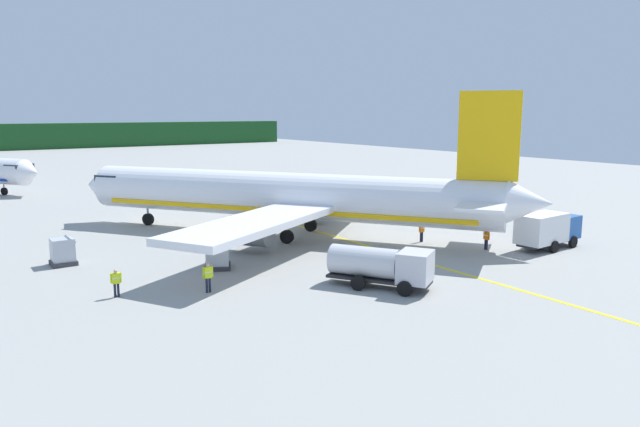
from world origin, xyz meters
The scene contains 10 objects.
airliner_foreground centered at (28.97, 22.72, 3.39)m, with size 30.80×36.11×11.90m.
service_truck_fuel centered at (42.93, 7.61, 1.55)m, with size 6.07×2.69×2.78m.
service_truck_catering centered at (25.74, 6.96, 1.40)m, with size 4.93×6.30×2.40m.
cargo_container_near centered at (19.54, 16.53, 0.92)m, with size 2.28×2.28×1.94m.
cargo_container_mid centered at (11.22, 23.49, 0.93)m, with size 1.67×1.67×1.96m.
crew_marshaller centered at (38.74, 9.97, 0.95)m, with size 0.28×0.63×1.61m.
crew_loader_left centered at (12.12, 14.08, 0.95)m, with size 0.63×0.29×1.62m.
crew_loader_right centered at (36.62, 14.77, 0.97)m, with size 0.63×0.26×1.66m.
crew_supervisor centered at (16.78, 11.95, 1.05)m, with size 0.62×0.29×1.77m.
apron_guide_line centered at (32.11, 18.18, 0.01)m, with size 0.30×60.00×0.01m, color yellow.
Camera 1 is at (3.12, -19.31, 10.45)m, focal length 33.46 mm.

